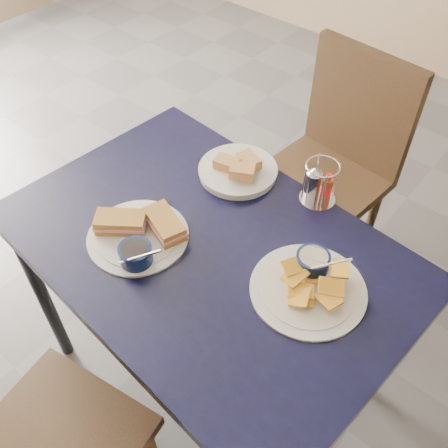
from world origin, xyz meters
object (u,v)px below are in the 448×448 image
Objects in this scene: condiment_caddy at (318,185)px; dining_table at (207,260)px; sandwich_plate at (140,233)px; bread_basket at (238,170)px; chair_far at (336,154)px; plantain_plate at (310,280)px.

dining_table is at bearing -110.92° from condiment_caddy.
condiment_caddy is (0.29, 0.46, 0.03)m from sandwich_plate.
sandwich_plate is (-0.16, -0.11, 0.09)m from dining_table.
chair_far is at bearing 81.68° from bread_basket.
sandwich_plate reaches higher than dining_table.
plantain_plate is 0.47m from bread_basket.
condiment_caddy reaches higher than dining_table.
sandwich_plate is 0.54m from condiment_caddy.
condiment_caddy reaches higher than bread_basket.
sandwich_plate reaches higher than bread_basket.
dining_table is 3.92× the size of sandwich_plate.
chair_far is 6.96× the size of condiment_caddy.
chair_far is at bearing 82.79° from sandwich_plate.
condiment_caddy reaches higher than sandwich_plate.
condiment_caddy is (0.17, -0.47, 0.26)m from chair_far.
chair_far is 3.82× the size of bread_basket.
bread_basket is (-0.12, 0.29, 0.09)m from dining_table.
bread_basket is at bearing 84.30° from sandwich_plate.
bread_basket is at bearing -165.09° from condiment_caddy.
plantain_plate is (0.34, -0.75, 0.23)m from chair_far.
dining_table is 8.89× the size of condiment_caddy.
chair_far is at bearing 114.01° from plantain_plate.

